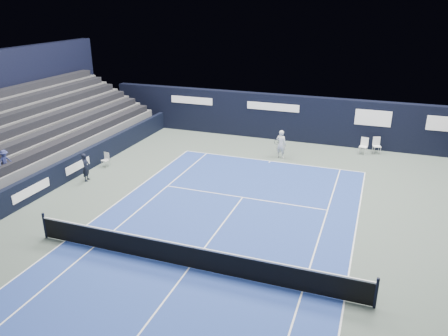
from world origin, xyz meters
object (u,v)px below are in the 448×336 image
object	(u,v)px
line_judge_chair	(106,159)
tennis_player	(281,144)
tennis_net	(189,256)
folding_chair_back_a	(377,142)
folding_chair_back_b	(364,145)

from	to	relation	value
line_judge_chair	tennis_player	size ratio (longest dim) A/B	0.47
tennis_net	line_judge_chair	bearing A→B (deg)	138.36
tennis_player	folding_chair_back_a	bearing A→B (deg)	28.11
tennis_player	line_judge_chair	bearing A→B (deg)	-151.93
folding_chair_back_a	line_judge_chair	distance (m)	16.65
line_judge_chair	tennis_player	distance (m)	10.45
line_judge_chair	tennis_net	bearing A→B (deg)	-33.03
folding_chair_back_a	line_judge_chair	bearing A→B (deg)	-169.56
line_judge_chair	tennis_player	world-z (taller)	tennis_player
tennis_net	tennis_player	world-z (taller)	tennis_player
folding_chair_back_b	tennis_player	distance (m)	5.35
folding_chair_back_b	line_judge_chair	bearing A→B (deg)	-140.38
folding_chair_back_a	line_judge_chair	xyz separation A→B (m)	(-14.69, -7.84, -0.22)
line_judge_chair	tennis_net	xyz separation A→B (m)	(8.79, -7.81, 0.04)
folding_chair_back_a	folding_chair_back_b	bearing A→B (deg)	-166.23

